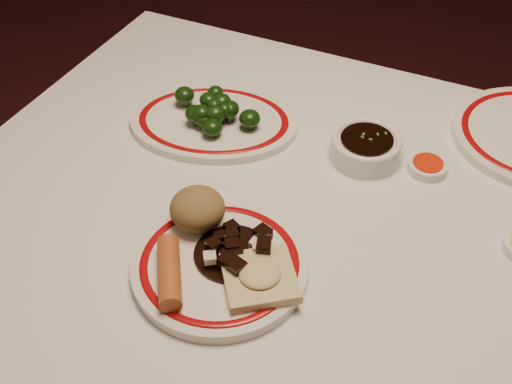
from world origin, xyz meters
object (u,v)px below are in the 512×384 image
(stirfry_heap, at_px, (235,249))
(soy_bowl, at_px, (366,148))
(rice_mound, at_px, (197,209))
(broccoli_plate, at_px, (214,122))
(spring_roll, at_px, (169,272))
(dining_table, at_px, (317,254))
(fried_wonton, at_px, (260,277))
(broccoli_pile, at_px, (214,110))
(main_plate, at_px, (220,266))

(stirfry_heap, xyz_separation_m, soy_bowl, (0.09, 0.30, -0.01))
(stirfry_heap, distance_m, soy_bowl, 0.32)
(rice_mound, xyz_separation_m, broccoli_plate, (-0.10, 0.24, -0.04))
(spring_roll, bearing_deg, dining_table, 26.16)
(broccoli_plate, bearing_deg, fried_wonton, -52.73)
(dining_table, relative_size, rice_mound, 14.76)
(dining_table, distance_m, stirfry_heap, 0.20)
(stirfry_heap, bearing_deg, dining_table, 62.45)
(broccoli_pile, bearing_deg, main_plate, -61.07)
(main_plate, relative_size, soy_bowl, 2.83)
(main_plate, relative_size, rice_mound, 4.04)
(main_plate, distance_m, spring_roll, 0.08)
(broccoli_pile, distance_m, soy_bowl, 0.27)
(main_plate, distance_m, stirfry_heap, 0.03)
(soy_bowl, bearing_deg, broccoli_plate, -173.78)
(main_plate, distance_m, broccoli_plate, 0.34)
(broccoli_plate, bearing_deg, dining_table, -26.92)
(spring_roll, bearing_deg, broccoli_plate, 76.28)
(broccoli_plate, height_order, broccoli_pile, broccoli_pile)
(dining_table, relative_size, spring_roll, 10.58)
(spring_roll, bearing_deg, soy_bowl, 35.55)
(rice_mound, distance_m, broccoli_plate, 0.26)
(dining_table, relative_size, soy_bowl, 10.36)
(dining_table, distance_m, broccoli_pile, 0.31)
(spring_roll, relative_size, broccoli_pile, 0.66)
(rice_mound, bearing_deg, spring_roll, -81.20)
(rice_mound, bearing_deg, main_plate, -40.94)
(dining_table, bearing_deg, spring_roll, -121.40)
(rice_mound, xyz_separation_m, broccoli_pile, (-0.10, 0.23, -0.01))
(broccoli_plate, xyz_separation_m, soy_bowl, (0.27, 0.03, 0.01))
(main_plate, distance_m, rice_mound, 0.09)
(stirfry_heap, height_order, broccoli_pile, broccoli_pile)
(broccoli_pile, bearing_deg, rice_mound, -67.57)
(main_plate, relative_size, fried_wonton, 2.46)
(rice_mound, distance_m, broccoli_pile, 0.25)
(main_plate, height_order, soy_bowl, soy_bowl)
(broccoli_plate, bearing_deg, broccoli_pile, -43.40)
(main_plate, height_order, fried_wonton, fried_wonton)
(broccoli_plate, distance_m, broccoli_pile, 0.03)
(main_plate, xyz_separation_m, fried_wonton, (0.07, -0.01, 0.02))
(main_plate, xyz_separation_m, spring_roll, (-0.05, -0.06, 0.02))
(stirfry_heap, distance_m, broccoli_plate, 0.33)
(broccoli_plate, relative_size, broccoli_pile, 2.03)
(spring_roll, xyz_separation_m, stirfry_heap, (0.06, 0.08, -0.00))
(dining_table, bearing_deg, main_plate, -118.32)
(fried_wonton, distance_m, broccoli_pile, 0.37)
(broccoli_pile, bearing_deg, stirfry_heap, -56.97)
(main_plate, relative_size, broccoli_pile, 1.90)
(fried_wonton, relative_size, broccoli_pile, 0.77)
(broccoli_plate, bearing_deg, spring_roll, -71.27)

